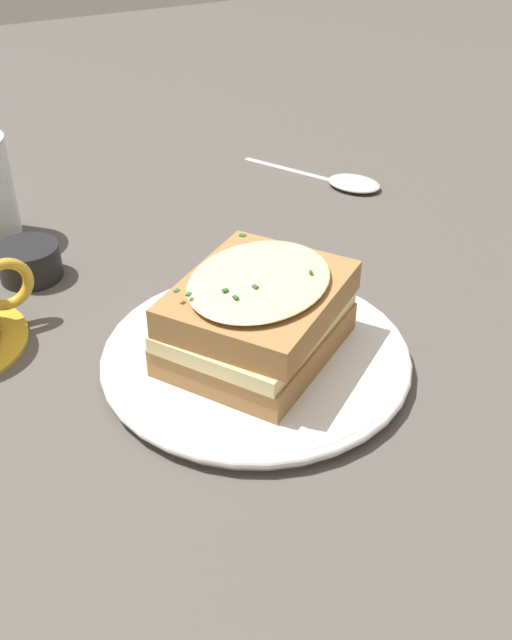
% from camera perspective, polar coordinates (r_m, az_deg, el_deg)
% --- Properties ---
extents(ground_plane, '(2.40, 2.40, 0.00)m').
position_cam_1_polar(ground_plane, '(0.57, 1.43, -4.05)').
color(ground_plane, '#514C47').
extents(dinner_plate, '(0.24, 0.24, 0.01)m').
position_cam_1_polar(dinner_plate, '(0.57, 0.00, -2.82)').
color(dinner_plate, white).
rests_on(dinner_plate, ground_plane).
extents(sandwich, '(0.16, 0.17, 0.07)m').
position_cam_1_polar(sandwich, '(0.55, 0.12, 0.41)').
color(sandwich, '#A37542').
rests_on(sandwich, dinner_plate).
extents(spoon, '(0.17, 0.11, 0.01)m').
position_cam_1_polar(spoon, '(0.87, 6.91, 10.42)').
color(spoon, silver).
rests_on(spoon, ground_plane).
extents(condiment_pot, '(0.06, 0.06, 0.03)m').
position_cam_1_polar(condiment_pot, '(0.71, -16.87, 4.26)').
color(condiment_pot, black).
rests_on(condiment_pot, ground_plane).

